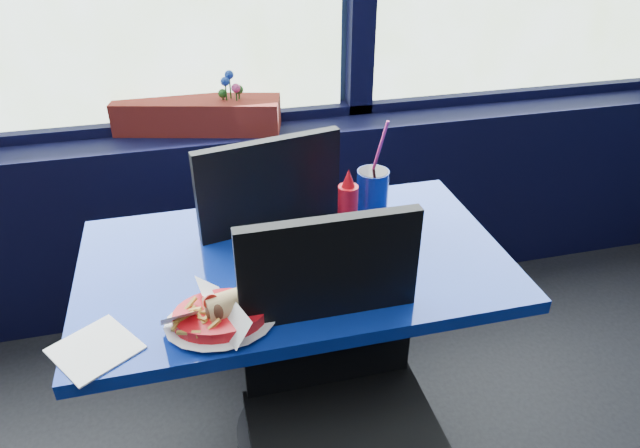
# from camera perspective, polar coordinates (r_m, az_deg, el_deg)

# --- Properties ---
(window_sill) EXTENTS (5.00, 0.26, 0.80)m
(window_sill) POSITION_cam_1_polar(r_m,az_deg,el_deg) (2.53, -13.07, 0.27)
(window_sill) COLOR black
(window_sill) RESTS_ON ground
(near_table) EXTENTS (1.20, 0.70, 0.75)m
(near_table) POSITION_cam_1_polar(r_m,az_deg,el_deg) (1.74, -2.41, -8.27)
(near_table) COLOR black
(near_table) RESTS_ON ground
(chair_near_front) EXTENTS (0.46, 0.47, 1.02)m
(chair_near_front) POSITION_cam_1_polar(r_m,az_deg,el_deg) (1.46, 2.19, -16.92)
(chair_near_front) COLOR black
(chair_near_front) RESTS_ON ground
(chair_near_back) EXTENTS (0.55, 0.56, 1.04)m
(chair_near_back) POSITION_cam_1_polar(r_m,az_deg,el_deg) (1.97, -4.53, -1.99)
(chair_near_back) COLOR black
(chair_near_back) RESTS_ON ground
(planter_box) EXTENTS (0.67, 0.32, 0.13)m
(planter_box) POSITION_cam_1_polar(r_m,az_deg,el_deg) (2.36, -12.14, 10.61)
(planter_box) COLOR maroon
(planter_box) RESTS_ON window_sill
(flower_vase) EXTENTS (0.15, 0.15, 0.24)m
(flower_vase) POSITION_cam_1_polar(r_m,az_deg,el_deg) (2.32, -8.72, 10.86)
(flower_vase) COLOR silver
(flower_vase) RESTS_ON window_sill
(food_basket) EXTENTS (0.27, 0.27, 0.09)m
(food_basket) POSITION_cam_1_polar(r_m,az_deg,el_deg) (1.41, -9.73, -8.80)
(food_basket) COLOR red
(food_basket) RESTS_ON near_table
(ketchup_bottle) EXTENTS (0.06, 0.06, 0.22)m
(ketchup_bottle) POSITION_cam_1_polar(r_m,az_deg,el_deg) (1.67, 2.78, 1.66)
(ketchup_bottle) COLOR red
(ketchup_bottle) RESTS_ON near_table
(soda_cup) EXTENTS (0.10, 0.10, 0.33)m
(soda_cup) POSITION_cam_1_polar(r_m,az_deg,el_deg) (1.79, 5.24, 3.12)
(soda_cup) COLOR navy
(soda_cup) RESTS_ON near_table
(napkin) EXTENTS (0.23, 0.23, 0.00)m
(napkin) POSITION_cam_1_polar(r_m,az_deg,el_deg) (1.43, -21.56, -11.55)
(napkin) COLOR white
(napkin) RESTS_ON near_table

